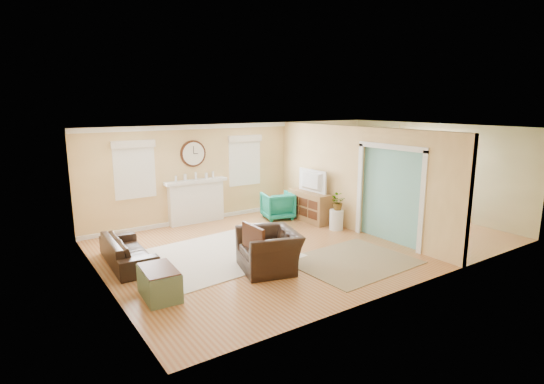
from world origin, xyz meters
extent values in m
plane|color=#9F5728|center=(0.00, 0.00, 0.00)|extent=(9.00, 9.00, 0.00)
cube|color=tan|center=(0.00, 3.00, 1.30)|extent=(9.00, 0.02, 2.60)
cube|color=tan|center=(0.00, -3.00, 1.30)|extent=(9.00, 0.02, 2.60)
cube|color=tan|center=(-4.50, 0.00, 1.30)|extent=(0.02, 6.00, 2.60)
cube|color=tan|center=(4.50, 0.00, 1.30)|extent=(0.02, 6.00, 2.60)
cube|color=white|center=(0.00, 0.00, 2.60)|extent=(9.00, 6.00, 0.02)
cube|color=tan|center=(1.50, 1.40, 1.30)|extent=(0.12, 3.20, 2.60)
cube|color=tan|center=(1.50, -2.50, 1.30)|extent=(0.12, 1.00, 2.60)
cube|color=tan|center=(1.50, -1.10, 2.40)|extent=(0.12, 1.80, 0.40)
cube|color=white|center=(1.43, -0.20, 1.10)|extent=(0.04, 0.12, 2.20)
cube|color=white|center=(1.43, -2.00, 1.10)|extent=(0.04, 0.12, 2.20)
cube|color=white|center=(1.43, -1.10, 2.20)|extent=(0.04, 1.92, 0.12)
cube|color=#79BCB2|center=(1.57, 0.00, 1.30)|extent=(0.02, 6.00, 2.60)
cube|color=white|center=(-1.50, 2.88, 0.55)|extent=(1.50, 0.24, 1.10)
cube|color=white|center=(-1.50, 2.85, 1.13)|extent=(1.70, 0.30, 0.08)
cube|color=black|center=(-1.50, 2.98, 0.50)|extent=(0.85, 0.02, 0.75)
cube|color=gold|center=(-1.50, 2.87, 0.42)|extent=(0.85, 0.02, 0.62)
cylinder|color=#441F0F|center=(-1.50, 2.97, 1.85)|extent=(0.70, 0.06, 0.70)
cylinder|color=silver|center=(-1.50, 2.94, 1.85)|extent=(0.60, 0.01, 0.60)
cube|color=black|center=(-1.50, 2.93, 1.95)|extent=(0.02, 0.01, 0.20)
cube|color=black|center=(-1.44, 2.93, 1.85)|extent=(0.12, 0.01, 0.02)
cube|color=white|center=(-3.05, 2.98, 1.55)|extent=(0.90, 0.03, 1.30)
cube|color=white|center=(-3.05, 2.95, 1.55)|extent=(1.00, 0.04, 1.40)
cube|color=beige|center=(-3.05, 2.91, 2.18)|extent=(1.05, 0.10, 0.18)
cube|color=white|center=(0.05, 2.98, 1.55)|extent=(0.90, 0.03, 1.30)
cube|color=white|center=(0.05, 2.95, 1.55)|extent=(1.00, 0.04, 1.40)
cube|color=beige|center=(0.05, 2.91, 2.18)|extent=(1.05, 0.10, 0.18)
cube|color=white|center=(4.47, 0.00, 1.10)|extent=(0.03, 1.60, 2.10)
cube|color=white|center=(4.44, 0.00, 1.10)|extent=(0.03, 1.70, 2.20)
cylinder|color=gold|center=(3.00, 0.00, 2.45)|extent=(0.02, 0.02, 0.30)
sphere|color=white|center=(3.00, 0.00, 2.20)|extent=(0.30, 0.30, 0.30)
cube|color=beige|center=(-2.23, 0.30, 0.01)|extent=(3.17, 2.81, 0.02)
cube|color=#95855E|center=(-0.09, -1.56, 0.01)|extent=(2.42, 2.01, 0.01)
cube|color=gray|center=(3.00, -0.02, 0.01)|extent=(2.36, 2.95, 0.01)
imported|color=black|center=(-3.88, 0.85, 0.28)|extent=(0.80, 1.91, 0.55)
imported|color=black|center=(-1.71, -0.95, 0.38)|extent=(1.30, 1.41, 0.77)
imported|color=#046D55|center=(0.54, 2.00, 0.37)|extent=(0.96, 0.97, 0.73)
cube|color=slate|center=(-3.87, -0.95, 0.24)|extent=(0.58, 0.90, 0.48)
cube|color=#441F0F|center=(-3.87, -0.95, 0.49)|extent=(0.55, 0.85, 0.02)
cube|color=olive|center=(1.13, 1.33, 0.40)|extent=(0.45, 1.36, 0.80)
cube|color=#441F0F|center=(0.90, 0.92, 0.55)|extent=(0.01, 0.36, 0.22)
cube|color=#441F0F|center=(0.90, 0.92, 0.28)|extent=(0.01, 0.36, 0.22)
cube|color=#441F0F|center=(0.90, 1.33, 0.55)|extent=(0.01, 0.36, 0.22)
cube|color=#441F0F|center=(0.90, 1.33, 0.28)|extent=(0.01, 0.36, 0.22)
cube|color=#441F0F|center=(0.90, 1.74, 0.55)|extent=(0.01, 0.36, 0.22)
cube|color=#441F0F|center=(0.90, 1.74, 0.28)|extent=(0.01, 0.36, 0.22)
imported|color=black|center=(1.11, 1.33, 1.10)|extent=(0.18, 1.05, 0.60)
cylinder|color=white|center=(1.17, 0.30, 0.26)|extent=(0.35, 0.35, 0.51)
imported|color=#337F33|center=(1.17, 0.30, 0.72)|extent=(0.38, 0.42, 0.41)
imported|color=#441F0F|center=(3.00, -0.02, 0.33)|extent=(1.37, 2.05, 0.67)
cube|color=gray|center=(3.00, 1.12, 0.41)|extent=(0.47, 0.47, 0.05)
cube|color=gray|center=(3.00, 1.12, 0.64)|extent=(0.38, 0.15, 0.45)
cylinder|color=black|center=(3.19, 1.23, 0.19)|extent=(0.03, 0.03, 0.38)
cylinder|color=black|center=(3.11, 0.93, 0.19)|extent=(0.03, 0.03, 0.38)
cylinder|color=black|center=(2.89, 1.31, 0.19)|extent=(0.03, 0.03, 0.38)
cylinder|color=black|center=(2.81, 1.01, 0.19)|extent=(0.03, 0.03, 0.38)
cube|color=gray|center=(2.93, -1.03, 0.46)|extent=(0.52, 0.52, 0.05)
cube|color=gray|center=(2.93, -1.03, 0.72)|extent=(0.43, 0.15, 0.52)
cylinder|color=black|center=(2.72, -1.16, 0.22)|extent=(0.03, 0.03, 0.43)
cylinder|color=black|center=(2.81, -0.82, 0.22)|extent=(0.03, 0.03, 0.43)
cylinder|color=black|center=(3.06, -1.24, 0.22)|extent=(0.03, 0.03, 0.43)
cylinder|color=black|center=(3.15, -0.90, 0.22)|extent=(0.03, 0.03, 0.43)
cube|color=white|center=(2.42, 0.07, 0.47)|extent=(0.55, 0.55, 0.05)
cube|color=white|center=(2.42, 0.07, 0.73)|extent=(0.18, 0.43, 0.52)
cylinder|color=black|center=(2.30, 0.29, 0.22)|extent=(0.03, 0.03, 0.44)
cylinder|color=black|center=(2.64, 0.18, 0.22)|extent=(0.03, 0.03, 0.44)
cylinder|color=black|center=(2.19, -0.05, 0.22)|extent=(0.03, 0.03, 0.44)
cylinder|color=black|center=(2.53, -0.16, 0.22)|extent=(0.03, 0.03, 0.44)
cube|color=gray|center=(3.56, -0.04, 0.43)|extent=(0.49, 0.49, 0.05)
cube|color=gray|center=(3.56, -0.04, 0.67)|extent=(0.15, 0.40, 0.48)
cylinder|color=black|center=(3.68, -0.24, 0.20)|extent=(0.03, 0.03, 0.40)
cylinder|color=black|center=(3.36, -0.16, 0.20)|extent=(0.03, 0.03, 0.40)
cylinder|color=black|center=(3.76, 0.08, 0.20)|extent=(0.03, 0.03, 0.40)
cylinder|color=black|center=(3.44, 0.16, 0.20)|extent=(0.03, 0.03, 0.40)
camera|label=1|loc=(-5.97, -7.38, 3.13)|focal=28.00mm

